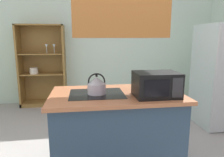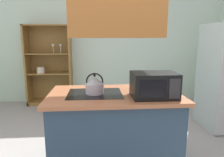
% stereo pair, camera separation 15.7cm
% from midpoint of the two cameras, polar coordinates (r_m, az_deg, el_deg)
% --- Properties ---
extents(wall_back, '(6.00, 0.12, 2.70)m').
position_cam_midpoint_polar(wall_back, '(4.97, -2.48, 9.33)').
color(wall_back, silver).
rests_on(wall_back, ground).
extents(kitchen_island, '(1.47, 0.87, 0.90)m').
position_cam_midpoint_polar(kitchen_island, '(2.45, 2.55, -14.25)').
color(kitchen_island, '#293E51').
rests_on(kitchen_island, ground).
extents(range_hood, '(0.90, 0.70, 1.19)m').
position_cam_midpoint_polar(range_hood, '(2.24, 2.86, 18.58)').
color(range_hood, '#A25E29').
extents(dish_cabinet, '(1.01, 0.40, 1.81)m').
position_cam_midpoint_polar(dish_cabinet, '(4.90, -16.21, 2.41)').
color(dish_cabinet, olive).
rests_on(dish_cabinet, ground).
extents(kettle, '(0.21, 0.21, 0.23)m').
position_cam_midpoint_polar(kettle, '(2.26, -2.90, -1.86)').
color(kettle, '#BCB0BC').
rests_on(kettle, kitchen_island).
extents(cutting_board, '(0.37, 0.28, 0.02)m').
position_cam_midpoint_polar(cutting_board, '(2.59, 13.92, -2.50)').
color(cutting_board, '#B67F4E').
rests_on(cutting_board, kitchen_island).
extents(microwave, '(0.46, 0.35, 0.26)m').
position_cam_midpoint_polar(microwave, '(2.18, 13.71, -1.78)').
color(microwave, black).
rests_on(microwave, kitchen_island).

